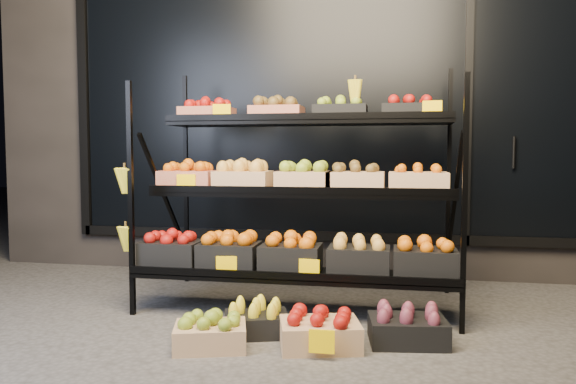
% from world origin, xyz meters
% --- Properties ---
extents(ground, '(24.00, 24.00, 0.00)m').
position_xyz_m(ground, '(0.00, 0.00, 0.00)').
color(ground, '#514F4C').
rests_on(ground, ground).
extents(building, '(6.00, 2.08, 3.50)m').
position_xyz_m(building, '(0.00, 2.59, 1.75)').
color(building, '#2D2826').
rests_on(building, ground).
extents(display_rack, '(2.18, 1.02, 1.67)m').
position_xyz_m(display_rack, '(-0.02, 0.60, 0.79)').
color(display_rack, black).
rests_on(display_rack, ground).
extents(tag_floor_b, '(0.13, 0.01, 0.12)m').
position_xyz_m(tag_floor_b, '(0.28, -0.40, 0.06)').
color(tag_floor_b, '#FFC900').
rests_on(tag_floor_b, ground).
extents(floor_crate_left, '(0.44, 0.37, 0.19)m').
position_xyz_m(floor_crate_left, '(-0.33, -0.33, 0.09)').
color(floor_crate_left, tan).
rests_on(floor_crate_left, ground).
extents(floor_crate_midleft, '(0.42, 0.36, 0.19)m').
position_xyz_m(floor_crate_midleft, '(-0.14, -0.06, 0.09)').
color(floor_crate_midleft, black).
rests_on(floor_crate_midleft, ground).
extents(floor_crate_midright, '(0.48, 0.40, 0.21)m').
position_xyz_m(floor_crate_midright, '(0.25, -0.21, 0.10)').
color(floor_crate_midright, tan).
rests_on(floor_crate_midright, ground).
extents(floor_crate_right, '(0.45, 0.36, 0.21)m').
position_xyz_m(floor_crate_right, '(0.71, -0.05, 0.10)').
color(floor_crate_right, black).
rests_on(floor_crate_right, ground).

